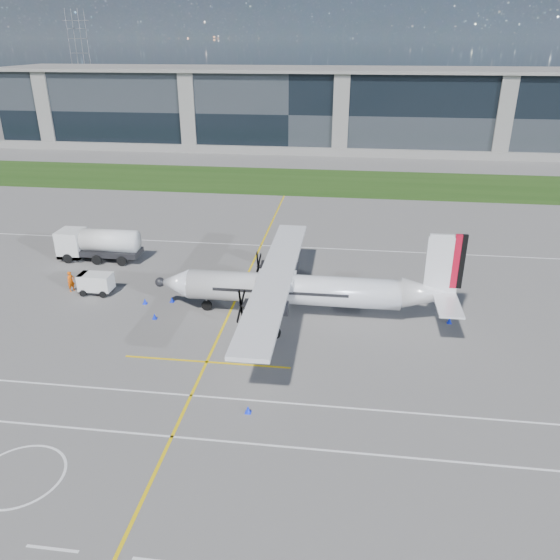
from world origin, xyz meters
The scene contains 16 objects.
ground centered at (0.00, 40.00, 0.00)m, with size 400.00×400.00×0.00m, color #595654.
grass_strip centered at (0.00, 48.00, 0.02)m, with size 400.00×18.00×0.04m, color #1E3F11.
terminal_building centered at (0.00, 80.00, 7.50)m, with size 120.00×20.00×15.00m, color black.
tree_line centered at (0.00, 140.00, 3.00)m, with size 400.00×6.00×6.00m, color black.
pylon_west centered at (-80.00, 150.00, 15.00)m, with size 9.00×4.60×30.00m, color gray, non-canonical shape.
yellow_taxiway_centerline centered at (3.00, 10.00, 0.01)m, with size 0.20×70.00×0.01m, color yellow.
white_lane_line centered at (0.00, -14.00, 0.01)m, with size 90.00×0.15×0.01m, color white.
turboprop_aircraft centered at (9.16, 1.91, 3.81)m, with size 24.51×25.41×7.62m, color silver, non-canonical shape.
fuel_tanker_truck centered at (-13.38, 11.66, 1.65)m, with size 8.82×2.87×3.31m, color silver, non-canonical shape.
baggage_tug centered at (-9.65, 3.92, 0.92)m, with size 3.07×1.84×1.84m, color silver, non-canonical shape.
ground_crew_person centered at (-12.10, 4.05, 1.08)m, with size 0.88×0.63×2.17m, color #F25907.
safety_cone_nose_port centered at (-2.86, -0.18, 0.25)m, with size 0.36×0.36×0.50m, color #0E27F7.
safety_cone_portwing centered at (6.96, -11.26, 0.25)m, with size 0.36×0.36×0.50m, color #0E27F7.
safety_cone_nose_stbd centered at (-2.41, 3.03, 0.25)m, with size 0.36×0.36×0.50m, color #0E27F7.
safety_cone_fwd centered at (-4.62, 2.38, 0.25)m, with size 0.36×0.36×0.50m, color #0E27F7.
safety_cone_tail centered at (20.94, 2.16, 0.25)m, with size 0.36×0.36×0.50m, color #0E27F7.
Camera 1 is at (12.41, -38.02, 21.00)m, focal length 35.00 mm.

